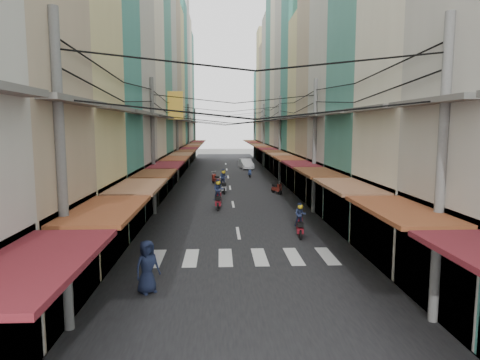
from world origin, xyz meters
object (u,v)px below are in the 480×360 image
object	(u,v)px
white_car	(246,169)
bicycle	(362,224)
traffic_sign	(334,189)
market_umbrella	(380,194)

from	to	relation	value
white_car	bicycle	xyz separation A→B (m)	(4.46, -30.88, 0.00)
white_car	traffic_sign	xyz separation A→B (m)	(3.02, -30.18, 1.88)
bicycle	traffic_sign	world-z (taller)	traffic_sign
bicycle	traffic_sign	distance (m)	2.47
market_umbrella	traffic_sign	xyz separation A→B (m)	(-1.75, 2.28, -0.04)
market_umbrella	white_car	bearing A→B (deg)	98.36
bicycle	traffic_sign	xyz separation A→B (m)	(-1.44, 0.70, 1.88)
market_umbrella	traffic_sign	distance (m)	2.88
traffic_sign	bicycle	bearing A→B (deg)	-26.02
market_umbrella	traffic_sign	bearing A→B (deg)	127.45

